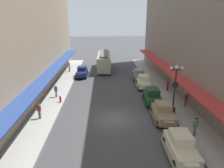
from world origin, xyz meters
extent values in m
plane|color=#424244|center=(0.00, 0.00, 0.00)|extent=(200.00, 200.00, 0.00)
cube|color=#A8A59E|center=(-7.50, 0.00, 0.07)|extent=(3.00, 60.00, 0.15)
cube|color=#A8A59E|center=(7.50, 0.00, 0.07)|extent=(3.00, 60.00, 0.15)
cube|color=navy|center=(-8.10, 0.00, 3.00)|extent=(1.80, 54.00, 0.16)
cube|color=#BF3333|center=(8.10, 0.00, 3.00)|extent=(1.80, 54.00, 0.16)
cube|color=#193D23|center=(4.82, 3.63, 0.74)|extent=(1.81, 3.94, 0.80)
cube|color=#193D23|center=(4.82, 3.88, 1.49)|extent=(1.49, 1.74, 0.70)
cube|color=#8C9EA8|center=(4.82, 3.88, 1.49)|extent=(1.41, 1.70, 0.42)
cube|color=#193D23|center=(4.76, 1.51, 0.79)|extent=(0.94, 0.39, 0.52)
cube|color=black|center=(5.77, 3.61, 0.42)|extent=(0.34, 3.52, 0.12)
cube|color=black|center=(3.87, 3.66, 0.42)|extent=(0.34, 3.52, 0.12)
cylinder|color=black|center=(5.59, 2.25, 0.34)|extent=(0.24, 0.69, 0.68)
cylinder|color=black|center=(3.97, 2.29, 0.34)|extent=(0.24, 0.69, 0.68)
cylinder|color=black|center=(5.66, 4.98, 0.34)|extent=(0.24, 0.69, 0.68)
cylinder|color=black|center=(4.05, 5.02, 0.34)|extent=(0.24, 0.69, 0.68)
cube|color=beige|center=(4.84, 9.59, 0.74)|extent=(1.87, 3.97, 0.80)
cube|color=beige|center=(4.85, 9.84, 1.49)|extent=(1.51, 1.76, 0.70)
cube|color=#8C9EA8|center=(4.85, 9.84, 1.49)|extent=(1.44, 1.73, 0.42)
cube|color=beige|center=(4.75, 7.46, 0.79)|extent=(0.95, 0.40, 0.52)
cube|color=#6D6856|center=(5.79, 9.55, 0.42)|extent=(0.40, 3.52, 0.12)
cube|color=#6D6856|center=(3.89, 9.63, 0.42)|extent=(0.40, 3.52, 0.12)
cylinder|color=black|center=(5.59, 8.19, 0.34)|extent=(0.25, 0.69, 0.68)
cylinder|color=black|center=(3.98, 8.26, 0.34)|extent=(0.25, 0.69, 0.68)
cylinder|color=black|center=(5.71, 10.92, 0.34)|extent=(0.25, 0.69, 0.68)
cylinder|color=black|center=(4.10, 10.99, 0.34)|extent=(0.25, 0.69, 0.68)
cube|color=#19234C|center=(-4.88, 15.82, 0.74)|extent=(1.83, 3.96, 0.80)
cube|color=#19234C|center=(-4.87, 16.07, 1.49)|extent=(1.50, 1.75, 0.70)
cube|color=#8C9EA8|center=(-4.87, 16.07, 1.49)|extent=(1.42, 1.71, 0.42)
cube|color=#19234C|center=(-4.95, 13.70, 0.79)|extent=(0.95, 0.39, 0.52)
cube|color=black|center=(-3.93, 15.79, 0.42)|extent=(0.36, 3.52, 0.12)
cube|color=black|center=(-5.83, 15.86, 0.42)|extent=(0.36, 3.52, 0.12)
cylinder|color=black|center=(-4.12, 14.43, 0.34)|extent=(0.24, 0.69, 0.68)
cylinder|color=black|center=(-5.73, 14.49, 0.34)|extent=(0.24, 0.69, 0.68)
cylinder|color=black|center=(-4.02, 17.16, 0.34)|extent=(0.24, 0.69, 0.68)
cylinder|color=black|center=(-5.64, 17.22, 0.34)|extent=(0.24, 0.69, 0.68)
cube|color=#997F5B|center=(4.85, -0.63, 0.74)|extent=(1.84, 3.96, 0.80)
cube|color=#997F5B|center=(4.86, -0.38, 1.49)|extent=(1.50, 1.75, 0.70)
cube|color=#8C9EA8|center=(4.86, -0.38, 1.49)|extent=(1.43, 1.71, 0.42)
cube|color=#997F5B|center=(4.77, -2.76, 0.79)|extent=(0.95, 0.39, 0.52)
cube|color=#4C3F2D|center=(5.80, -0.66, 0.42)|extent=(0.37, 3.52, 0.12)
cube|color=#4C3F2D|center=(3.90, -0.59, 0.42)|extent=(0.37, 3.52, 0.12)
cylinder|color=black|center=(5.61, -2.02, 0.34)|extent=(0.24, 0.69, 0.68)
cylinder|color=black|center=(3.99, -1.96, 0.34)|extent=(0.24, 0.69, 0.68)
cylinder|color=black|center=(5.71, 0.71, 0.34)|extent=(0.24, 0.69, 0.68)
cylinder|color=black|center=(4.09, 0.76, 0.34)|extent=(0.24, 0.69, 0.68)
cube|color=beige|center=(4.57, -6.15, 0.74)|extent=(1.86, 3.97, 0.80)
cube|color=beige|center=(4.58, -5.90, 1.49)|extent=(1.51, 1.76, 0.70)
cube|color=#8C9EA8|center=(4.58, -5.90, 1.49)|extent=(1.44, 1.72, 0.42)
cube|color=beige|center=(4.48, -8.28, 0.79)|extent=(0.95, 0.40, 0.52)
cube|color=#6D6856|center=(5.52, -6.19, 0.42)|extent=(0.39, 3.52, 0.12)
cube|color=#6D6856|center=(3.62, -6.11, 0.42)|extent=(0.39, 3.52, 0.12)
cylinder|color=black|center=(5.32, -7.55, 0.34)|extent=(0.25, 0.69, 0.68)
cylinder|color=black|center=(3.70, -7.48, 0.34)|extent=(0.25, 0.69, 0.68)
cylinder|color=black|center=(5.43, -4.82, 0.34)|extent=(0.25, 0.69, 0.68)
cylinder|color=black|center=(3.82, -4.75, 0.34)|extent=(0.25, 0.69, 0.68)
cube|color=slate|center=(4.83, 13.67, 0.74)|extent=(1.84, 3.96, 0.80)
cube|color=slate|center=(4.82, 13.42, 1.49)|extent=(1.50, 1.75, 0.70)
cube|color=#8C9EA8|center=(4.82, 13.42, 1.49)|extent=(1.43, 1.72, 0.42)
cube|color=slate|center=(4.91, 15.80, 0.79)|extent=(0.95, 0.39, 0.52)
cube|color=#393A3D|center=(3.88, 13.70, 0.42)|extent=(0.37, 3.52, 0.12)
cube|color=#393A3D|center=(5.78, 13.63, 0.42)|extent=(0.37, 3.52, 0.12)
cylinder|color=black|center=(4.07, 15.06, 0.34)|extent=(0.25, 0.69, 0.68)
cylinder|color=black|center=(5.68, 15.00, 0.34)|extent=(0.25, 0.69, 0.68)
cylinder|color=black|center=(3.97, 12.33, 0.34)|extent=(0.25, 0.69, 0.68)
cylinder|color=black|center=(5.58, 12.27, 0.34)|extent=(0.25, 0.69, 0.68)
cube|color=#ADA899|center=(-0.92, 20.75, 1.75)|extent=(2.69, 9.65, 2.70)
cube|color=#5F5C54|center=(-0.92, 20.75, 3.28)|extent=(1.67, 8.67, 0.36)
cube|color=#8C9EA8|center=(-0.92, 20.75, 2.22)|extent=(2.70, 8.88, 0.95)
cube|color=black|center=(-0.86, 23.63, 0.20)|extent=(2.02, 1.24, 0.40)
cube|color=black|center=(-0.97, 17.87, 0.20)|extent=(2.02, 1.24, 0.40)
cube|color=black|center=(6.40, 1.08, 0.40)|extent=(0.44, 0.44, 0.50)
cylinder|color=black|center=(6.40, 1.08, 2.75)|extent=(0.16, 0.16, 4.20)
cube|color=black|center=(6.40, 1.08, 4.85)|extent=(1.10, 0.10, 0.10)
sphere|color=white|center=(5.85, 1.08, 5.03)|extent=(0.32, 0.32, 0.32)
sphere|color=white|center=(6.95, 1.08, 5.03)|extent=(0.32, 0.32, 0.32)
sphere|color=white|center=(6.40, 1.08, 5.13)|extent=(0.36, 0.36, 0.36)
cylinder|color=black|center=(6.40, 1.08, 3.25)|extent=(0.64, 0.18, 0.64)
cylinder|color=silver|center=(6.40, 1.18, 3.25)|extent=(0.56, 0.02, 0.56)
cylinder|color=#B21E19|center=(-6.35, 4.19, 0.50)|extent=(0.24, 0.24, 0.70)
sphere|color=#B21E19|center=(-6.35, 4.19, 0.87)|extent=(0.20, 0.20, 0.20)
cylinder|color=slate|center=(6.73, -3.66, 0.57)|extent=(0.24, 0.24, 0.85)
cube|color=#4C724C|center=(6.73, -3.66, 1.28)|extent=(0.36, 0.22, 0.56)
sphere|color=tan|center=(6.73, -3.66, 1.68)|extent=(0.22, 0.22, 0.22)
cylinder|color=black|center=(6.73, -3.66, 1.80)|extent=(0.28, 0.28, 0.04)
cylinder|color=#4C4238|center=(-7.59, 18.98, 0.57)|extent=(0.24, 0.24, 0.85)
cube|color=white|center=(-7.59, 18.98, 1.28)|extent=(0.36, 0.22, 0.56)
sphere|color=#9E7051|center=(-7.59, 18.98, 1.68)|extent=(0.22, 0.22, 0.22)
cylinder|color=black|center=(-7.59, 18.98, 1.80)|extent=(0.28, 0.28, 0.04)
cylinder|color=#2D2D33|center=(7.90, 7.79, 0.57)|extent=(0.24, 0.24, 0.85)
cube|color=maroon|center=(7.90, 7.79, 1.28)|extent=(0.36, 0.22, 0.56)
sphere|color=tan|center=(7.90, 7.79, 1.68)|extent=(0.22, 0.22, 0.22)
cylinder|color=black|center=(7.90, 7.79, 1.80)|extent=(0.28, 0.28, 0.04)
cylinder|color=#4C4238|center=(-7.59, 0.09, 0.57)|extent=(0.24, 0.24, 0.85)
cube|color=maroon|center=(-7.59, 0.09, 1.28)|extent=(0.36, 0.22, 0.56)
sphere|color=brown|center=(-7.59, 0.09, 1.68)|extent=(0.22, 0.22, 0.22)
cylinder|color=slate|center=(-7.22, 5.93, 0.57)|extent=(0.24, 0.24, 0.85)
cube|color=#3F598C|center=(-7.22, 5.93, 1.28)|extent=(0.36, 0.22, 0.56)
sphere|color=beige|center=(-7.22, 5.93, 1.68)|extent=(0.22, 0.22, 0.22)
cylinder|color=#4C4238|center=(8.38, 2.44, 0.57)|extent=(0.24, 0.24, 0.85)
cube|color=maroon|center=(8.38, 2.44, 1.28)|extent=(0.36, 0.22, 0.56)
sphere|color=beige|center=(8.38, 2.44, 1.68)|extent=(0.22, 0.22, 0.22)
camera|label=1|loc=(-1.05, -18.46, 9.84)|focal=32.07mm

